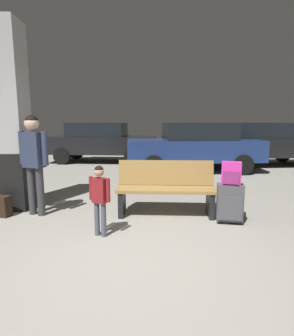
{
  "coord_description": "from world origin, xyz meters",
  "views": [
    {
      "loc": [
        0.16,
        -2.73,
        1.51
      ],
      "look_at": [
        0.28,
        1.3,
        0.85
      ],
      "focal_mm": 29.61,
      "sensor_mm": 36.0,
      "label": 1
    }
  ],
  "objects_px": {
    "child": "(100,193)",
    "adult": "(34,154)",
    "backpack_bright": "(231,173)",
    "backpack_dark_floor": "(2,206)",
    "structural_pillar": "(9,119)",
    "parked_car_far": "(101,141)",
    "parked_car_side": "(261,143)",
    "suitcase": "(230,203)",
    "parked_car_near": "(194,145)",
    "bench": "(166,188)"
  },
  "relations": [
    {
      "from": "suitcase",
      "to": "parked_car_near",
      "type": "xyz_separation_m",
      "value": [
        0.38,
        4.66,
        0.48
      ]
    },
    {
      "from": "suitcase",
      "to": "parked_car_side",
      "type": "height_order",
      "value": "parked_car_side"
    },
    {
      "from": "bench",
      "to": "child",
      "type": "bearing_deg",
      "value": -138.15
    },
    {
      "from": "child",
      "to": "backpack_dark_floor",
      "type": "xyz_separation_m",
      "value": [
        -1.72,
        0.85,
        -0.42
      ]
    },
    {
      "from": "structural_pillar",
      "to": "adult",
      "type": "relative_size",
      "value": 1.95
    },
    {
      "from": "backpack_bright",
      "to": "parked_car_near",
      "type": "relative_size",
      "value": 0.08
    },
    {
      "from": "bench",
      "to": "backpack_bright",
      "type": "bearing_deg",
      "value": -25.88
    },
    {
      "from": "backpack_bright",
      "to": "parked_car_far",
      "type": "distance_m",
      "value": 7.39
    },
    {
      "from": "adult",
      "to": "parked_car_side",
      "type": "distance_m",
      "value": 8.02
    },
    {
      "from": "suitcase",
      "to": "structural_pillar",
      "type": "bearing_deg",
      "value": 165.85
    },
    {
      "from": "parked_car_side",
      "to": "parked_car_near",
      "type": "bearing_deg",
      "value": -157.43
    },
    {
      "from": "child",
      "to": "parked_car_side",
      "type": "height_order",
      "value": "parked_car_side"
    },
    {
      "from": "child",
      "to": "adult",
      "type": "height_order",
      "value": "adult"
    },
    {
      "from": "structural_pillar",
      "to": "child",
      "type": "bearing_deg",
      "value": -37.8
    },
    {
      "from": "child",
      "to": "parked_car_side",
      "type": "bearing_deg",
      "value": 51.63
    },
    {
      "from": "backpack_bright",
      "to": "backpack_dark_floor",
      "type": "xyz_separation_m",
      "value": [
        -3.6,
        0.43,
        -0.6
      ]
    },
    {
      "from": "child",
      "to": "parked_car_side",
      "type": "xyz_separation_m",
      "value": [
        4.88,
        6.17,
        0.21
      ]
    },
    {
      "from": "suitcase",
      "to": "parked_car_near",
      "type": "height_order",
      "value": "parked_car_near"
    },
    {
      "from": "structural_pillar",
      "to": "parked_car_side",
      "type": "xyz_separation_m",
      "value": [
        6.59,
        4.84,
        -0.78
      ]
    },
    {
      "from": "structural_pillar",
      "to": "parked_car_side",
      "type": "height_order",
      "value": "structural_pillar"
    },
    {
      "from": "backpack_bright",
      "to": "parked_car_side",
      "type": "relative_size",
      "value": 0.08
    },
    {
      "from": "backpack_bright",
      "to": "parked_car_far",
      "type": "height_order",
      "value": "parked_car_far"
    },
    {
      "from": "bench",
      "to": "parked_car_side",
      "type": "distance_m",
      "value": 6.6
    },
    {
      "from": "child",
      "to": "adult",
      "type": "distance_m",
      "value": 1.54
    },
    {
      "from": "backpack_dark_floor",
      "to": "adult",
      "type": "bearing_deg",
      "value": 6.48
    },
    {
      "from": "suitcase",
      "to": "parked_car_side",
      "type": "relative_size",
      "value": 0.14
    },
    {
      "from": "parked_car_far",
      "to": "parked_car_near",
      "type": "distance_m",
      "value": 3.87
    },
    {
      "from": "structural_pillar",
      "to": "parked_car_far",
      "type": "xyz_separation_m",
      "value": [
        0.76,
        5.91,
        -0.78
      ]
    },
    {
      "from": "bench",
      "to": "backpack_dark_floor",
      "type": "distance_m",
      "value": 2.69
    },
    {
      "from": "parked_car_side",
      "to": "backpack_bright",
      "type": "bearing_deg",
      "value": -117.52
    },
    {
      "from": "backpack_dark_floor",
      "to": "backpack_bright",
      "type": "bearing_deg",
      "value": -6.83
    },
    {
      "from": "structural_pillar",
      "to": "bench",
      "type": "relative_size",
      "value": 1.95
    },
    {
      "from": "adult",
      "to": "parked_car_far",
      "type": "height_order",
      "value": "adult"
    },
    {
      "from": "child",
      "to": "bench",
      "type": "bearing_deg",
      "value": 41.85
    },
    {
      "from": "suitcase",
      "to": "parked_car_far",
      "type": "xyz_separation_m",
      "value": [
        -2.84,
        6.82,
        0.48
      ]
    },
    {
      "from": "bench",
      "to": "child",
      "type": "height_order",
      "value": "child"
    },
    {
      "from": "parked_car_far",
      "to": "parked_car_near",
      "type": "bearing_deg",
      "value": -33.88
    },
    {
      "from": "backpack_bright",
      "to": "bench",
      "type": "bearing_deg",
      "value": 154.12
    },
    {
      "from": "child",
      "to": "backpack_dark_floor",
      "type": "bearing_deg",
      "value": 153.71
    },
    {
      "from": "parked_car_near",
      "to": "backpack_dark_floor",
      "type": "bearing_deg",
      "value": -133.26
    },
    {
      "from": "parked_car_side",
      "to": "parked_car_near",
      "type": "distance_m",
      "value": 2.84
    },
    {
      "from": "backpack_bright",
      "to": "child",
      "type": "distance_m",
      "value": 1.94
    },
    {
      "from": "adult",
      "to": "parked_car_far",
      "type": "distance_m",
      "value": 6.33
    },
    {
      "from": "structural_pillar",
      "to": "backpack_dark_floor",
      "type": "bearing_deg",
      "value": -91.34
    },
    {
      "from": "bench",
      "to": "parked_car_far",
      "type": "bearing_deg",
      "value": 106.71
    },
    {
      "from": "structural_pillar",
      "to": "adult",
      "type": "xyz_separation_m",
      "value": [
        0.53,
        -0.41,
        -0.57
      ]
    },
    {
      "from": "structural_pillar",
      "to": "parked_car_side",
      "type": "bearing_deg",
      "value": 36.33
    },
    {
      "from": "adult",
      "to": "bench",
      "type": "bearing_deg",
      "value": -1.22
    },
    {
      "from": "structural_pillar",
      "to": "child",
      "type": "relative_size",
      "value": 3.31
    },
    {
      "from": "suitcase",
      "to": "backpack_bright",
      "type": "relative_size",
      "value": 1.78
    }
  ]
}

